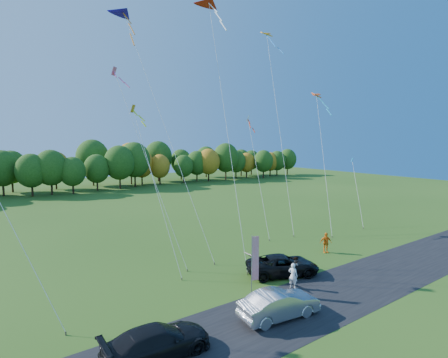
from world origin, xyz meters
TOP-DOWN VIEW (x-y plane):
  - ground at (0.00, 0.00)m, footprint 160.00×160.00m
  - asphalt_strip at (0.00, -4.00)m, footprint 90.00×6.00m
  - tree_line at (0.00, 55.00)m, footprint 116.00×12.00m
  - black_suv at (1.54, 0.36)m, footprint 6.11×4.56m
  - silver_sedan at (-3.26, -4.20)m, footprint 5.12×2.33m
  - dark_truck_a at (-10.64, -3.54)m, footprint 5.35×2.27m
  - person_tailgate_a at (0.39, -1.81)m, footprint 0.65×0.77m
  - person_tailgate_b at (1.94, -0.63)m, footprint 0.93×0.99m
  - person_east at (8.54, 1.89)m, footprint 1.18×0.94m
  - feather_flag at (-2.33, -0.85)m, footprint 0.52×0.20m
  - kite_delta_blue at (-3.32, 10.43)m, footprint 4.85×11.35m
  - kite_parafoil_orange at (12.80, 12.72)m, footprint 7.29×11.60m
  - kite_delta_red at (0.64, 6.66)m, footprint 3.84×10.18m
  - kite_parafoil_rainbow at (16.46, 8.85)m, footprint 8.53×9.00m
  - kite_diamond_yellow at (-6.02, 6.53)m, footprint 1.97×5.76m
  - kite_diamond_green at (-15.77, 3.96)m, footprint 4.34×6.42m
  - kite_diamond_white at (7.96, 10.82)m, footprint 2.90×7.05m
  - kite_diamond_pink at (-5.73, 8.38)m, footprint 3.81×6.99m
  - kite_diamond_blue_low at (20.74, 6.97)m, footprint 3.81×4.64m

SIDE VIEW (x-z plane):
  - ground at x=0.00m, z-range 0.00..0.00m
  - tree_line at x=0.00m, z-range -5.00..5.00m
  - asphalt_strip at x=0.00m, z-range 0.00..0.01m
  - dark_truck_a at x=-10.64m, z-range 0.00..1.54m
  - black_suv at x=1.54m, z-range 0.00..1.54m
  - person_tailgate_b at x=1.94m, z-range 0.00..1.62m
  - silver_sedan at x=-3.26m, z-range 0.00..1.63m
  - person_tailgate_a at x=0.39m, z-range 0.00..1.80m
  - person_east at x=8.54m, z-range 0.00..1.88m
  - feather_flag at x=-2.33m, z-range 0.45..4.48m
  - kite_diamond_blue_low at x=20.74m, z-range -0.17..8.07m
  - kite_diamond_green at x=-15.77m, z-range -0.17..11.36m
  - kite_diamond_white at x=7.96m, z-range -0.22..13.31m
  - kite_diamond_yellow at x=-6.02m, z-range -0.13..13.29m
  - kite_diamond_pink at x=-5.73m, z-range -0.24..16.48m
  - kite_parafoil_rainbow at x=16.46m, z-range -0.20..16.57m
  - kite_delta_blue at x=-3.32m, z-range -0.38..23.45m
  - kite_delta_red at x=0.64m, z-range -0.26..24.55m
  - kite_parafoil_orange at x=12.80m, z-range -0.17..24.80m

